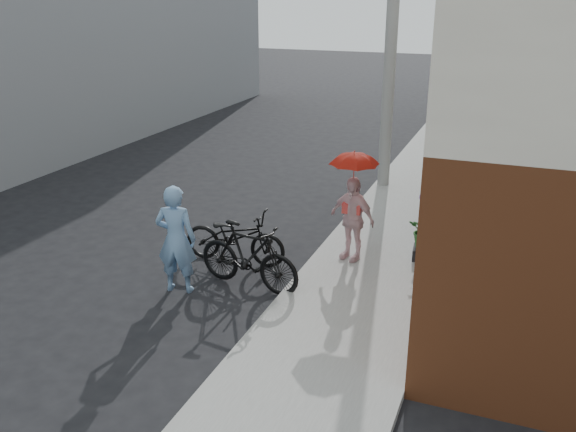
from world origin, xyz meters
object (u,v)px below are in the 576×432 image
Objects in this scene: bike_left at (235,237)px; planter at (424,253)px; utility_pole at (391,42)px; bike_right at (249,256)px; officer at (176,239)px; kimono_woman at (352,218)px.

planter is (3.18, 1.11, -0.27)m from bike_left.
utility_pole reaches higher than bike_right.
officer is (-1.88, -6.51, -2.60)m from utility_pole.
bike_right is at bearing -165.02° from officer.
bike_left is 3.38m from planter.
officer is at bearing 124.91° from bike_right.
utility_pole is 5.25m from kimono_woman.
kimono_woman reaches higher than bike_right.
planter is (2.54, 1.92, -0.33)m from bike_right.
officer is at bearing -106.13° from utility_pole.
utility_pole is 6.19m from bike_left.
utility_pole reaches higher than planter.
bike_right is (1.02, 0.50, -0.34)m from officer.
officer is 0.96× the size of bike_right.
bike_right is at bearing -98.15° from utility_pole.
bike_left is 1.01× the size of bike_right.
bike_left is at bearing -160.80° from planter.
bike_right is (0.64, -0.81, 0.07)m from bike_left.
kimono_woman is 1.46m from planter.
planter is (3.56, 2.42, -0.67)m from officer.
utility_pole is 5.50m from planter.
officer is 4.46× the size of planter.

